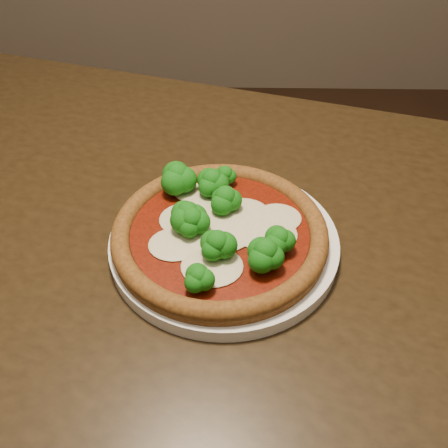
{
  "coord_description": "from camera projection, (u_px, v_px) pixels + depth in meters",
  "views": [
    {
      "loc": [
        -0.02,
        -0.32,
        1.21
      ],
      "look_at": [
        -0.03,
        0.13,
        0.79
      ],
      "focal_mm": 40.0,
      "sensor_mm": 36.0,
      "label": 1
    }
  ],
  "objects": [
    {
      "name": "plate",
      "position": [
        224.0,
        242.0,
        0.63
      ],
      "size": [
        0.29,
        0.29,
        0.02
      ],
      "primitive_type": "cylinder",
      "color": "white",
      "rests_on": "dining_table"
    },
    {
      "name": "pizza",
      "position": [
        219.0,
        228.0,
        0.62
      ],
      "size": [
        0.27,
        0.27,
        0.06
      ],
      "rotation": [
        0.0,
        0.0,
        0.33
      ],
      "color": "brown",
      "rests_on": "plate"
    },
    {
      "name": "dining_table",
      "position": [
        186.0,
        293.0,
        0.71
      ],
      "size": [
        1.35,
        1.14,
        0.75
      ],
      "rotation": [
        0.0,
        0.0,
        -0.29
      ],
      "color": "black",
      "rests_on": "floor"
    }
  ]
}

